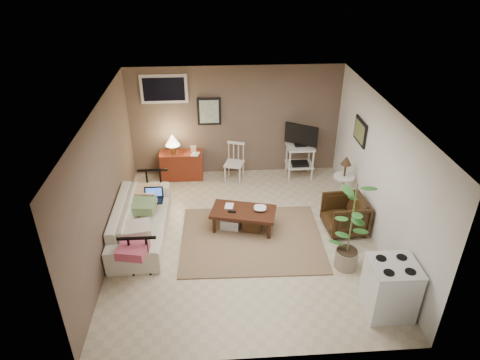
{
  "coord_description": "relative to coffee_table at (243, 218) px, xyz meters",
  "views": [
    {
      "loc": [
        -0.47,
        -6.06,
        4.61
      ],
      "look_at": [
        -0.04,
        0.35,
        0.97
      ],
      "focal_mm": 32.0,
      "sensor_mm": 36.0,
      "label": 1
    }
  ],
  "objects": [
    {
      "name": "book_table",
      "position": [
        -0.31,
        0.16,
        0.27
      ],
      "size": [
        0.15,
        0.04,
        0.2
      ],
      "primitive_type": "imported",
      "rotation": [
        0.0,
        0.0,
        -0.17
      ],
      "color": "#3D1B10",
      "rests_on": "coffee_table"
    },
    {
      "name": "sofa",
      "position": [
        -1.8,
        -0.04,
        0.19
      ],
      "size": [
        0.64,
        2.2,
        0.86
      ],
      "primitive_type": "imported",
      "rotation": [
        0.0,
        0.0,
        1.57
      ],
      "color": "beige",
      "rests_on": "floor"
    },
    {
      "name": "book_console",
      "position": [
        -0.96,
        1.91,
        0.48
      ],
      "size": [
        0.16,
        0.06,
        0.22
      ],
      "primitive_type": "imported",
      "rotation": [
        0.0,
        0.0,
        -0.26
      ],
      "color": "#3D1B10",
      "rests_on": "red_console"
    },
    {
      "name": "stove",
      "position": [
        1.88,
        -2.09,
        0.18
      ],
      "size": [
        0.65,
        0.6,
        0.84
      ],
      "color": "silver",
      "rests_on": "floor"
    },
    {
      "name": "coffee_table",
      "position": [
        0.0,
        0.0,
        0.0
      ],
      "size": [
        1.24,
        0.84,
        0.43
      ],
      "color": "#3D1B10",
      "rests_on": "floor"
    },
    {
      "name": "art_back",
      "position": [
        -0.55,
        2.22,
        1.21
      ],
      "size": [
        0.5,
        0.03,
        0.6
      ],
      "primitive_type": "cube",
      "color": "black"
    },
    {
      "name": "laptop",
      "position": [
        -1.59,
        0.34,
        0.32
      ],
      "size": [
        0.34,
        0.25,
        0.23
      ],
      "color": "black",
      "rests_on": "sofa"
    },
    {
      "name": "window",
      "position": [
        -1.45,
        2.22,
        1.71
      ],
      "size": [
        0.96,
        0.03,
        0.6
      ],
      "primitive_type": "cube",
      "color": "silver"
    },
    {
      "name": "armchair",
      "position": [
        1.81,
        -0.14,
        0.12
      ],
      "size": [
        0.69,
        0.74,
        0.71
      ],
      "primitive_type": "imported",
      "rotation": [
        0.0,
        0.0,
        -1.5
      ],
      "color": "#301D0D",
      "rests_on": "floor"
    },
    {
      "name": "sofa_end_rails",
      "position": [
        -1.68,
        -0.04,
        0.13
      ],
      "size": [
        0.59,
        2.2,
        0.74
      ],
      "primitive_type": null,
      "color": "black",
      "rests_on": "floor"
    },
    {
      "name": "art_right",
      "position": [
        2.22,
        0.79,
        1.28
      ],
      "size": [
        0.03,
        0.6,
        0.45
      ],
      "primitive_type": "cube",
      "color": "black"
    },
    {
      "name": "spindle_chair",
      "position": [
        -0.05,
        1.85,
        0.15
      ],
      "size": [
        0.47,
        0.47,
        0.84
      ],
      "color": "silver",
      "rests_on": "floor"
    },
    {
      "name": "tv_stand",
      "position": [
        1.38,
        1.9,
        0.41
      ],
      "size": [
        0.65,
        0.47,
        1.22
      ],
      "color": "silver",
      "rests_on": "floor"
    },
    {
      "name": "rug",
      "position": [
        0.13,
        -0.32,
        -0.23
      ],
      "size": [
        2.49,
        2.02,
        0.02
      ],
      "primitive_type": "cube",
      "rotation": [
        0.0,
        0.0,
        -0.02
      ],
      "color": "#83664C",
      "rests_on": "floor"
    },
    {
      "name": "red_console",
      "position": [
        -1.21,
        2.01,
        0.13
      ],
      "size": [
        0.91,
        0.4,
        1.05
      ],
      "color": "maroon",
      "rests_on": "floor"
    },
    {
      "name": "bowl",
      "position": [
        0.3,
        -0.01,
        0.28
      ],
      "size": [
        0.23,
        0.09,
        0.22
      ],
      "primitive_type": "imported",
      "rotation": [
        0.0,
        0.0,
        -0.16
      ],
      "color": "#3D1B10",
      "rests_on": "coffee_table"
    },
    {
      "name": "side_table",
      "position": [
        2.0,
        0.68,
        0.43
      ],
      "size": [
        0.4,
        0.4,
        1.08
      ],
      "color": "silver",
      "rests_on": "floor"
    },
    {
      "name": "potted_plant",
      "position": [
        1.57,
        -1.13,
        0.6
      ],
      "size": [
        0.39,
        0.39,
        1.57
      ],
      "color": "gray",
      "rests_on": "floor"
    },
    {
      "name": "sofa_pillows",
      "position": [
        -1.75,
        -0.29,
        0.29
      ],
      "size": [
        0.42,
        2.09,
        0.15
      ],
      "primitive_type": null,
      "color": "beige",
      "rests_on": "sofa"
    },
    {
      "name": "floor",
      "position": [
        -0.0,
        -0.26,
        -0.24
      ],
      "size": [
        5.0,
        5.0,
        0.0
      ],
      "primitive_type": "plane",
      "color": "#C1B293",
      "rests_on": "ground"
    }
  ]
}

